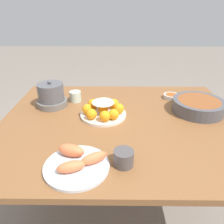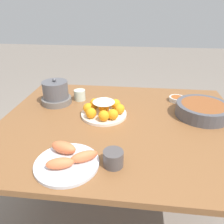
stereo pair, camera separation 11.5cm
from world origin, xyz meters
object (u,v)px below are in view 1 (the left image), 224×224
Objects in this scene: dining_table at (121,132)px; sauce_bowl at (171,96)px; serving_bowl at (198,106)px; seafood_platter at (77,162)px; cup_near at (124,158)px; cup_far at (75,96)px; cake_plate at (103,110)px; warming_pot at (51,96)px.

sauce_bowl reaches higher than dining_table.
serving_bowl is 1.13× the size of seafood_platter.
cup_near reaches higher than sauce_bowl.
serving_bowl is at bearing -10.69° from cup_far.
seafood_platter is (-0.65, -0.50, -0.02)m from serving_bowl.
cake_plate is (-0.10, 0.06, 0.12)m from dining_table.
cup_far is 0.16m from warming_pot.
serving_bowl is 1.57× the size of warming_pot.
warming_pot reaches higher than cake_plate.
cup_near is 0.44× the size of warming_pot.
cup_near is 0.70m from cup_far.
cup_far is at bearing 138.56° from dining_table.
warming_pot reaches higher than seafood_platter.
cake_plate is 0.36m from warming_pot.
serving_bowl is at bearing 14.28° from dining_table.
sauce_bowl is (-0.11, 0.20, -0.03)m from serving_bowl.
warming_pot is (-0.43, 0.19, 0.15)m from dining_table.
cup_near reaches higher than seafood_platter.
cup_near is 1.12× the size of cup_far.
cake_plate is at bearing -46.36° from cup_far.
seafood_platter is 0.65m from cup_far.
warming_pot reaches higher than cup_near.
cup_far reaches higher than seafood_platter.
dining_table is at bearing -165.72° from serving_bowl.
sauce_bowl is at bearing 52.22° from seafood_platter.
cup_far is at bearing 99.68° from seafood_platter.
dining_table is at bearing -41.44° from cup_far.
cake_plate is 1.00× the size of seafood_platter.
dining_table is 0.43m from seafood_platter.
serving_bowl is 0.90m from warming_pot.
cup_near is (-0.35, -0.68, 0.02)m from sauce_bowl.
sauce_bowl is at bearing 62.80° from cup_near.
serving_bowl is at bearing 6.13° from cake_plate.
cup_near reaches higher than dining_table.
serving_bowl is 0.23m from sauce_bowl.
warming_pot is (-0.14, -0.07, 0.03)m from cup_far.
cake_plate is 3.17× the size of cup_near.
seafood_platter is at bearing -101.13° from cake_plate.
warming_pot reaches higher than serving_bowl.
seafood_platter is at bearing -142.70° from serving_bowl.
dining_table is at bearing -137.93° from sauce_bowl.
serving_bowl is 4.03× the size of cup_far.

